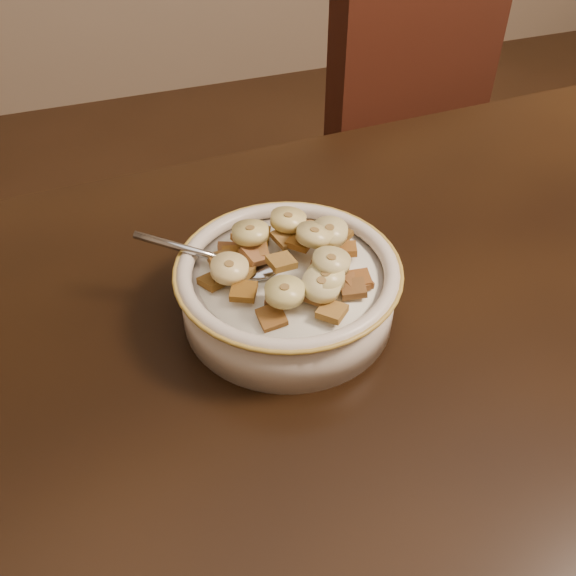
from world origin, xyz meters
name	(u,v)px	position (x,y,z in m)	size (l,w,h in m)	color
chair	(444,262)	(0.14, 0.50, 0.43)	(0.38, 0.38, 0.86)	black
cereal_bowl	(288,295)	(-0.27, 0.16, 0.77)	(0.18, 0.18, 0.04)	beige
milk	(288,276)	(-0.27, 0.16, 0.79)	(0.15, 0.15, 0.00)	white
spoon	(254,267)	(-0.29, 0.17, 0.80)	(0.03, 0.04, 0.01)	#A8ADB6
cereal_square_0	(256,251)	(-0.29, 0.18, 0.81)	(0.02, 0.02, 0.01)	brown
cereal_square_1	(259,234)	(-0.28, 0.21, 0.80)	(0.02, 0.02, 0.01)	#966018
cereal_square_2	(256,255)	(-0.29, 0.17, 0.81)	(0.02, 0.02, 0.01)	brown
cereal_square_3	(338,236)	(-0.21, 0.19, 0.80)	(0.02, 0.02, 0.01)	brown
cereal_square_4	(286,237)	(-0.26, 0.19, 0.81)	(0.02, 0.02, 0.01)	olive
cereal_square_5	(345,249)	(-0.21, 0.17, 0.80)	(0.02, 0.02, 0.01)	brown
cereal_square_6	(244,291)	(-0.31, 0.14, 0.81)	(0.02, 0.02, 0.01)	brown
cereal_square_7	(221,261)	(-0.32, 0.19, 0.80)	(0.02, 0.02, 0.01)	brown
cereal_square_8	(239,273)	(-0.31, 0.16, 0.81)	(0.02, 0.02, 0.01)	brown
cereal_square_9	(353,289)	(-0.23, 0.12, 0.80)	(0.02, 0.02, 0.01)	brown
cereal_square_10	(337,241)	(-0.21, 0.18, 0.80)	(0.02, 0.02, 0.01)	brown
cereal_square_11	(234,255)	(-0.30, 0.19, 0.80)	(0.02, 0.02, 0.01)	#9D611A
cereal_square_12	(304,229)	(-0.24, 0.21, 0.80)	(0.02, 0.02, 0.01)	brown
cereal_square_13	(281,262)	(-0.28, 0.15, 0.82)	(0.02, 0.02, 0.01)	olive
cereal_square_14	(332,311)	(-0.25, 0.10, 0.80)	(0.02, 0.02, 0.01)	brown
cereal_square_15	(253,254)	(-0.29, 0.18, 0.81)	(0.02, 0.02, 0.01)	brown
cereal_square_16	(279,296)	(-0.29, 0.13, 0.81)	(0.02, 0.02, 0.01)	brown
cereal_square_17	(300,242)	(-0.25, 0.18, 0.81)	(0.02, 0.02, 0.01)	brown
cereal_square_18	(214,281)	(-0.33, 0.17, 0.80)	(0.02, 0.02, 0.01)	brown
cereal_square_19	(317,295)	(-0.26, 0.12, 0.80)	(0.02, 0.02, 0.01)	#95622B
cereal_square_20	(246,239)	(-0.29, 0.21, 0.80)	(0.02, 0.02, 0.01)	#986121
cereal_square_21	(230,252)	(-0.31, 0.20, 0.80)	(0.02, 0.02, 0.01)	brown
cereal_square_22	(326,269)	(-0.24, 0.14, 0.81)	(0.02, 0.02, 0.01)	brown
cereal_square_23	(299,233)	(-0.24, 0.20, 0.81)	(0.02, 0.02, 0.01)	brown
cereal_square_24	(288,237)	(-0.26, 0.19, 0.81)	(0.02, 0.02, 0.01)	brown
cereal_square_25	(358,282)	(-0.22, 0.13, 0.80)	(0.02, 0.02, 0.01)	brown
cereal_square_26	(256,247)	(-0.29, 0.19, 0.81)	(0.02, 0.02, 0.01)	brown
cereal_square_27	(322,283)	(-0.25, 0.13, 0.81)	(0.02, 0.02, 0.01)	brown
cereal_square_28	(221,260)	(-0.32, 0.19, 0.80)	(0.02, 0.02, 0.01)	brown
cereal_square_29	(329,260)	(-0.23, 0.15, 0.81)	(0.02, 0.02, 0.01)	brown
cereal_square_30	(272,317)	(-0.30, 0.11, 0.80)	(0.02, 0.02, 0.01)	brown
cereal_square_31	(358,279)	(-0.22, 0.13, 0.80)	(0.02, 0.02, 0.01)	brown
banana_slice_0	(325,277)	(-0.25, 0.12, 0.82)	(0.03, 0.03, 0.01)	#EDDC91
banana_slice_1	(331,262)	(-0.24, 0.14, 0.82)	(0.03, 0.03, 0.01)	#D0C07B
banana_slice_2	(288,220)	(-0.25, 0.20, 0.82)	(0.03, 0.03, 0.01)	#E7CB81
banana_slice_3	(321,285)	(-0.25, 0.12, 0.81)	(0.03, 0.03, 0.01)	#C8B886
banana_slice_4	(314,235)	(-0.24, 0.17, 0.82)	(0.03, 0.03, 0.01)	beige
banana_slice_5	(329,232)	(-0.23, 0.17, 0.82)	(0.03, 0.03, 0.01)	#CCC588
banana_slice_6	(230,268)	(-0.32, 0.16, 0.81)	(0.03, 0.03, 0.01)	beige
banana_slice_7	(285,292)	(-0.28, 0.12, 0.82)	(0.03, 0.03, 0.01)	#D5C678
banana_slice_8	(250,232)	(-0.29, 0.19, 0.82)	(0.03, 0.03, 0.01)	#ECD68A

